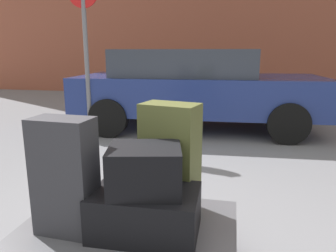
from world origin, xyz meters
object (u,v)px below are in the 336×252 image
duffel_bag_black_topmost_pile (145,169)px  parked_car (195,87)px  suitcase_olive_stacked_top (170,158)px  suitcase_charcoal_center (65,176)px  suitcase_black_rear_right (146,212)px  no_parking_sign (86,40)px  bollard_kerb_near (322,97)px  luggage_cart (130,234)px

duffel_bag_black_topmost_pile → parked_car: bearing=80.7°
suitcase_olive_stacked_top → parked_car: parked_car is taller
suitcase_charcoal_center → duffel_bag_black_topmost_pile: bearing=12.5°
suitcase_olive_stacked_top → duffel_bag_black_topmost_pile: suitcase_olive_stacked_top is taller
duffel_bag_black_topmost_pile → parked_car: parked_car is taller
suitcase_olive_stacked_top → suitcase_charcoal_center: 0.66m
suitcase_black_rear_right → suitcase_charcoal_center: suitcase_charcoal_center is taller
no_parking_sign → parked_car: bearing=31.5°
parked_car → bollard_kerb_near: size_ratio=5.89×
suitcase_charcoal_center → no_parking_sign: no_parking_sign is taller
suitcase_black_rear_right → suitcase_olive_stacked_top: bearing=74.9°
suitcase_black_rear_right → duffel_bag_black_topmost_pile: duffel_bag_black_topmost_pile is taller
parked_car → no_parking_sign: 2.05m
suitcase_black_rear_right → bollard_kerb_near: 6.64m
luggage_cart → suitcase_olive_stacked_top: 0.54m
luggage_cart → duffel_bag_black_topmost_pile: bearing=-30.4°
bollard_kerb_near → no_parking_sign: 5.35m
bollard_kerb_near → parked_car: bearing=-143.1°
luggage_cart → duffel_bag_black_topmost_pile: 0.49m
suitcase_olive_stacked_top → parked_car: size_ratio=0.16×
suitcase_black_rear_right → parked_car: parked_car is taller
no_parking_sign → suitcase_olive_stacked_top: bearing=-56.2°
suitcase_black_rear_right → suitcase_olive_stacked_top: (0.08, 0.32, 0.23)m
luggage_cart → suitcase_charcoal_center: size_ratio=1.91×
suitcase_charcoal_center → parked_car: 4.25m
duffel_bag_black_topmost_pile → bollard_kerb_near: bearing=56.2°
luggage_cart → no_parking_sign: no_parking_sign is taller
suitcase_olive_stacked_top → suitcase_black_rear_right: bearing=-90.6°
suitcase_black_rear_right → duffel_bag_black_topmost_pile: 0.26m
suitcase_olive_stacked_top → bollard_kerb_near: size_ratio=0.97×
no_parking_sign → suitcase_black_rear_right: bearing=-60.1°
suitcase_olive_stacked_top → bollard_kerb_near: 6.31m
suitcase_olive_stacked_top → no_parking_sign: no_parking_sign is taller
parked_car → suitcase_olive_stacked_top: bearing=-85.6°
suitcase_black_rear_right → bollard_kerb_near: size_ratio=0.82×
suitcase_charcoal_center → duffel_bag_black_topmost_pile: (0.45, 0.07, 0.05)m
bollard_kerb_near → no_parking_sign: bearing=-145.0°
suitcase_olive_stacked_top → bollard_kerb_near: bearing=81.5°
parked_car → no_parking_sign: (-1.62, -0.99, 0.79)m
suitcase_black_rear_right → no_parking_sign: 3.83m
luggage_cart → suitcase_olive_stacked_top: suitcase_olive_stacked_top is taller
suitcase_black_rear_right → bollard_kerb_near: (2.44, 6.17, -0.10)m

